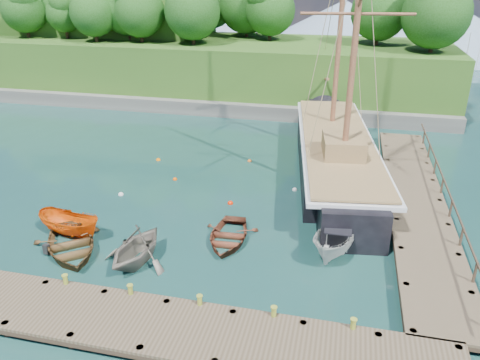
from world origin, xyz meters
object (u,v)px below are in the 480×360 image
object	(u,v)px
rowboat_0	(71,252)
motorboat_orange	(72,235)
cabin_boat_white	(336,252)
schooner	(336,158)
rowboat_2	(228,241)
rowboat_1	(138,262)

from	to	relation	value
rowboat_0	motorboat_orange	bearing A→B (deg)	82.40
cabin_boat_white	schooner	world-z (taller)	schooner
motorboat_orange	rowboat_2	bearing A→B (deg)	-69.75
rowboat_1	schooner	world-z (taller)	schooner
rowboat_2	schooner	bearing A→B (deg)	61.90
rowboat_0	schooner	size ratio (longest dim) A/B	0.18
rowboat_1	cabin_boat_white	size ratio (longest dim) A/B	0.84
rowboat_0	rowboat_1	xyz separation A→B (m)	(3.60, -0.08, 0.00)
rowboat_2	motorboat_orange	distance (m)	8.35
rowboat_1	rowboat_2	world-z (taller)	rowboat_1
rowboat_0	rowboat_1	size ratio (longest dim) A/B	1.24
rowboat_1	cabin_boat_white	xyz separation A→B (m)	(9.28, 3.08, 0.00)
rowboat_1	motorboat_orange	size ratio (longest dim) A/B	0.99
rowboat_1	schooner	bearing A→B (deg)	65.23
cabin_boat_white	schooner	distance (m)	10.21
motorboat_orange	schooner	world-z (taller)	schooner
rowboat_2	cabin_boat_white	bearing A→B (deg)	-0.00
cabin_boat_white	schooner	bearing A→B (deg)	109.14
cabin_boat_white	rowboat_2	bearing A→B (deg)	-161.44
rowboat_2	motorboat_orange	xyz separation A→B (m)	(-8.25, -1.27, 0.00)
rowboat_0	motorboat_orange	distance (m)	1.72
rowboat_1	rowboat_2	bearing A→B (deg)	45.49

